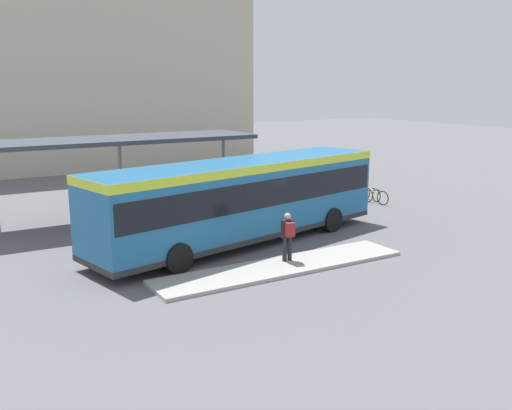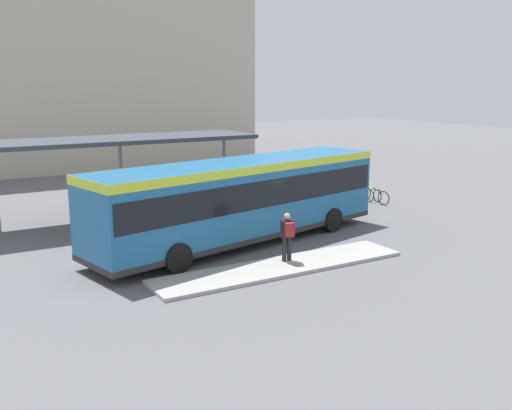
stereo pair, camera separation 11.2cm
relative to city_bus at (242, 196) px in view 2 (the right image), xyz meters
name	(u,v)px [view 2 (the right image)]	position (x,y,z in m)	size (l,w,h in m)	color
ground_plane	(242,243)	(-0.01, 0.00, -1.84)	(120.00, 120.00, 0.00)	#5B5B60
curb_island	(281,267)	(-0.40, -3.35, -1.78)	(8.84, 1.80, 0.12)	#9E9E99
city_bus	(242,196)	(0.00, 0.00, 0.00)	(12.64, 5.20, 3.14)	#1E6093
pedestrian_waiting	(287,234)	(0.01, -3.08, -0.77)	(0.43, 0.47, 1.64)	#232328
bicycle_yellow	(376,196)	(9.36, 2.95, -1.47)	(0.48, 1.69, 0.73)	black
bicycle_white	(372,194)	(9.74, 3.65, -1.50)	(0.48, 1.56, 0.67)	black
station_shelter	(120,141)	(-2.74, 5.94, 1.67)	(11.93, 3.41, 3.66)	#383D47
potted_planter_near_shelter	(219,206)	(0.86, 3.62, -1.16)	(0.88, 0.88, 1.30)	slate
potted_planter_far_side	(191,214)	(-0.71, 3.09, -1.23)	(0.71, 0.71, 1.15)	slate
station_building	(69,59)	(0.02, 26.43, 5.89)	(25.09, 11.93, 15.45)	#BCB29E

